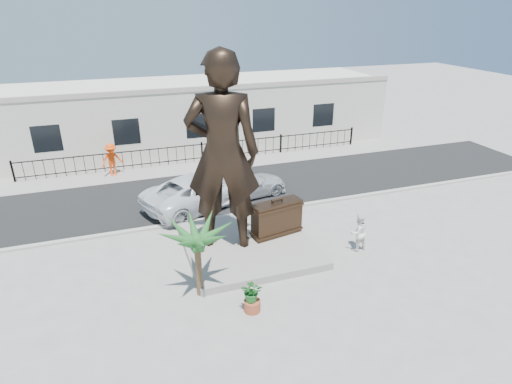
{
  "coord_description": "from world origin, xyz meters",
  "views": [
    {
      "loc": [
        -5.24,
        -13.28,
        9.42
      ],
      "look_at": [
        0.0,
        2.0,
        2.3
      ],
      "focal_mm": 30.0,
      "sensor_mm": 36.0,
      "label": 1
    }
  ],
  "objects_px": {
    "tourist": "(358,232)",
    "statue": "(223,154)",
    "car_white": "(200,190)",
    "suitcase": "(277,218)"
  },
  "relations": [
    {
      "from": "tourist",
      "to": "statue",
      "type": "bearing_deg",
      "value": -25.12
    },
    {
      "from": "tourist",
      "to": "suitcase",
      "type": "bearing_deg",
      "value": -37.55
    },
    {
      "from": "suitcase",
      "to": "tourist",
      "type": "bearing_deg",
      "value": -42.77
    },
    {
      "from": "suitcase",
      "to": "tourist",
      "type": "distance_m",
      "value": 3.42
    },
    {
      "from": "suitcase",
      "to": "car_white",
      "type": "xyz_separation_m",
      "value": [
        -2.35,
        4.48,
        -0.22
      ]
    },
    {
      "from": "car_white",
      "to": "suitcase",
      "type": "bearing_deg",
      "value": -176.67
    },
    {
      "from": "tourist",
      "to": "car_white",
      "type": "bearing_deg",
      "value": -55.7
    },
    {
      "from": "tourist",
      "to": "car_white",
      "type": "height_order",
      "value": "car_white"
    },
    {
      "from": "suitcase",
      "to": "statue",
      "type": "bearing_deg",
      "value": 168.5
    },
    {
      "from": "statue",
      "to": "suitcase",
      "type": "xyz_separation_m",
      "value": [
        2.27,
        -0.03,
        -3.14
      ]
    }
  ]
}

